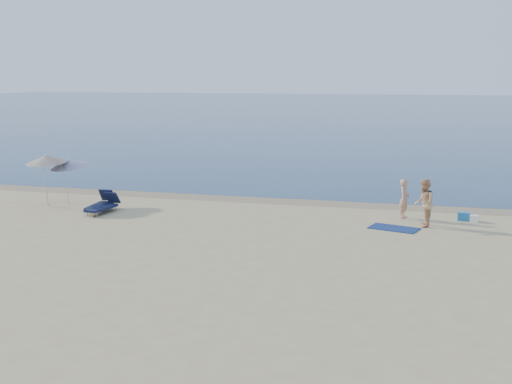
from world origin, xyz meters
TOP-DOWN VIEW (x-y plane):
  - sea at (0.00, 100.00)m, footprint 240.00×160.00m
  - wet_sand_strip at (0.00, 19.40)m, footprint 240.00×1.60m
  - person_left at (3.89, 17.15)m, footprint 0.49×0.64m
  - person_right at (4.64, 15.92)m, footprint 0.68×0.87m
  - beach_towel at (3.60, 15.28)m, footprint 1.96×1.43m
  - white_bag at (6.54, 17.17)m, footprint 0.33×0.29m
  - blue_cooler at (6.17, 17.37)m, footprint 0.46×0.33m
  - umbrella_near at (-10.50, 16.51)m, footprint 2.09×2.11m
  - umbrella_far at (-11.13, 15.83)m, footprint 2.19×2.20m
  - lounger_left at (-8.12, 15.09)m, footprint 0.82×1.84m
  - lounger_right at (-8.41, 15.40)m, footprint 0.72×1.88m

SIDE VIEW (x-z plane):
  - wet_sand_strip at x=0.00m, z-range 0.00..0.00m
  - sea at x=0.00m, z-range 0.00..0.01m
  - beach_towel at x=3.60m, z-range 0.00..0.03m
  - white_bag at x=6.54m, z-range 0.00..0.27m
  - blue_cooler at x=6.17m, z-range 0.00..0.32m
  - lounger_left at x=-8.12m, z-range -0.11..0.68m
  - lounger_right at x=-8.41m, z-range -0.11..0.70m
  - person_left at x=3.89m, z-range 0.00..1.57m
  - person_right at x=4.64m, z-range 0.00..1.80m
  - umbrella_near at x=-10.50m, z-range 0.73..2.86m
  - umbrella_far at x=-11.13m, z-range 0.88..3.20m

